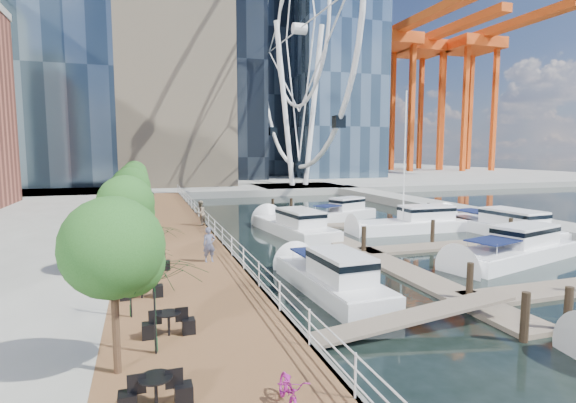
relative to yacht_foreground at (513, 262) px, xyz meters
The scene contains 19 objects.
ground 11.18m from the yacht_foreground, 162.91° to the right, with size 520.00×520.00×0.00m, color black.
boardwalk 22.91m from the yacht_foreground, 149.24° to the left, with size 6.00×60.00×1.00m, color brown.
seawall 20.39m from the yacht_foreground, 144.93° to the left, with size 0.25×60.00×1.00m, color #595954.
land_far 99.29m from the yacht_foreground, 96.18° to the left, with size 200.00×114.00×1.00m, color gray.
breakwater 19.14m from the yacht_foreground, 60.87° to the left, with size 4.00×60.00×1.00m, color gray.
pier 48.83m from the yacht_foreground, 86.11° to the left, with size 14.00×12.00×1.00m, color gray.
railing 20.53m from the yacht_foreground, 145.09° to the left, with size 0.10×60.00×1.05m, color white, non-canonical shape.
floating_docks 7.24m from the yacht_foreground, 112.11° to the left, with size 16.00×34.00×2.60m.
ferris_wheel 55.28m from the yacht_foreground, 86.11° to the left, with size 5.80×45.60×47.80m.
port_cranes 110.37m from the yacht_foreground, 58.33° to the left, with size 40.00×52.00×38.00m.
street_trees 24.92m from the yacht_foreground, 154.12° to the left, with size 2.60×42.60×4.60m.
cafe_tables 21.78m from the yacht_foreground, 165.93° to the right, with size 2.50×13.70×0.74m.
yacht_foreground is the anchor object (origin of this frame).
bicycle 22.14m from the yacht_foreground, 146.32° to the right, with size 0.59×1.69×0.89m, color #86136A.
pedestrian_near 18.33m from the yacht_foreground, behind, with size 0.65×0.43×1.80m, color #4A4D63.
pedestrian_mid 21.78m from the yacht_foreground, 142.39° to the left, with size 0.93×0.72×1.91m, color gray.
pedestrian_far 36.44m from the yacht_foreground, 124.28° to the left, with size 0.92×0.38×1.58m, color #2E353A.
moored_yachts 8.40m from the yacht_foreground, 102.22° to the left, with size 22.61×35.11×11.50m.
cafe_seating 22.06m from the yacht_foreground, 166.07° to the right, with size 4.19×11.67×2.76m.
Camera 1 is at (-10.62, -17.87, 6.72)m, focal length 28.00 mm.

